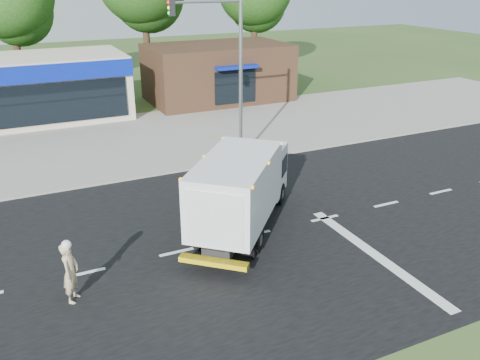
# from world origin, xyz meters

# --- Properties ---
(ground) EXTENTS (120.00, 120.00, 0.00)m
(ground) POSITION_xyz_m (0.00, 0.00, 0.00)
(ground) COLOR #385123
(ground) RESTS_ON ground
(road_asphalt) EXTENTS (60.00, 14.00, 0.02)m
(road_asphalt) POSITION_xyz_m (0.00, 0.00, 0.00)
(road_asphalt) COLOR black
(road_asphalt) RESTS_ON ground
(sidewalk) EXTENTS (60.00, 2.40, 0.12)m
(sidewalk) POSITION_xyz_m (0.00, 8.20, 0.06)
(sidewalk) COLOR gray
(sidewalk) RESTS_ON ground
(parking_apron) EXTENTS (60.00, 9.00, 0.02)m
(parking_apron) POSITION_xyz_m (0.00, 14.00, 0.01)
(parking_apron) COLOR gray
(parking_apron) RESTS_ON ground
(lane_markings) EXTENTS (55.20, 7.00, 0.01)m
(lane_markings) POSITION_xyz_m (1.35, -1.35, 0.02)
(lane_markings) COLOR silver
(lane_markings) RESTS_ON road_asphalt
(ems_box_truck) EXTENTS (6.09, 6.56, 3.04)m
(ems_box_truck) POSITION_xyz_m (-0.27, 0.58, 1.75)
(ems_box_truck) COLOR black
(ems_box_truck) RESTS_ON ground
(emergency_worker) EXTENTS (0.70, 0.80, 1.96)m
(emergency_worker) POSITION_xyz_m (-6.55, -1.30, 0.96)
(emergency_worker) COLOR tan
(emergency_worker) RESTS_ON ground
(brown_storefront) EXTENTS (10.00, 6.70, 4.00)m
(brown_storefront) POSITION_xyz_m (7.00, 19.98, 2.00)
(brown_storefront) COLOR #382316
(brown_storefront) RESTS_ON ground
(traffic_signal_pole) EXTENTS (3.51, 0.25, 8.00)m
(traffic_signal_pole) POSITION_xyz_m (2.35, 7.60, 4.92)
(traffic_signal_pole) COLOR gray
(traffic_signal_pole) RESTS_ON ground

